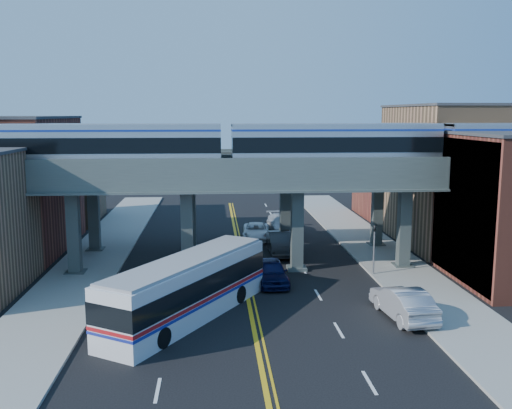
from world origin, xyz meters
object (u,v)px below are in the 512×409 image
traffic_signal (374,244)px  car_lane_c (256,231)px  transit_train (335,144)px  car_lane_a (272,272)px  car_lane_b (280,243)px  car_parked_curb (403,303)px  stop_sign (251,265)px  car_lane_d (282,224)px  transit_bus (188,289)px

traffic_signal → car_lane_c: bearing=120.5°
transit_train → car_lane_a: size_ratio=9.41×
traffic_signal → car_lane_c: 14.68m
car_lane_b → car_lane_c: car_lane_b is taller
car_lane_a → car_parked_curb: size_ratio=0.90×
stop_sign → car_lane_b: (3.06, 9.82, -0.86)m
stop_sign → car_lane_a: stop_sign is taller
transit_train → car_lane_b: 10.17m
transit_train → car_parked_curb: bearing=-80.1°
traffic_signal → car_parked_curb: bearing=-94.8°
traffic_signal → car_lane_c: (-7.40, 12.58, -1.58)m
car_parked_curb → car_lane_d: bearing=-87.0°
transit_train → transit_bus: (-10.24, -9.48, -7.52)m
car_lane_a → car_lane_d: (2.75, 16.53, 0.05)m
car_lane_b → car_lane_d: car_lane_b is taller
car_lane_a → car_lane_b: size_ratio=0.90×
transit_train → traffic_signal: 7.63m
car_lane_d → traffic_signal: bearing=-78.0°
transit_train → car_lane_d: 15.77m
stop_sign → car_parked_curb: stop_sign is taller
stop_sign → car_lane_d: size_ratio=0.43×
transit_train → car_parked_curb: size_ratio=8.43×
car_lane_d → car_parked_curb: (3.95, -23.63, 0.02)m
car_lane_a → stop_sign: bearing=-133.9°
transit_train → car_lane_d: bearing=99.1°
transit_bus → car_lane_a: (5.36, 6.16, -0.87)m
car_lane_c → car_parked_curb: 22.04m
stop_sign → transit_bus: transit_bus is taller
car_lane_a → car_lane_c: car_lane_a is taller
transit_bus → car_lane_a: size_ratio=2.53×
stop_sign → transit_train: bearing=38.1°
transit_train → transit_bus: 15.85m
stop_sign → car_lane_d: stop_sign is taller
transit_train → transit_bus: transit_train is taller
transit_train → stop_sign: 11.01m
car_lane_b → car_parked_curb: 16.08m
traffic_signal → car_lane_d: size_ratio=0.68×
car_lane_c → car_parked_curb: (6.70, -20.99, 0.18)m
transit_train → traffic_signal: transit_train is taller
transit_train → car_lane_a: 10.25m
stop_sign → car_lane_a: size_ratio=0.54×
stop_sign → car_parked_curb: 9.86m
traffic_signal → car_lane_c: size_ratio=0.79×
car_lane_a → traffic_signal: bearing=7.9°
transit_train → car_parked_curb: (1.83, -10.42, -8.32)m
car_lane_c → car_lane_d: (2.75, 2.64, 0.16)m
car_lane_b → transit_train: bearing=-55.6°
car_parked_curb → traffic_signal: bearing=-101.2°
car_lane_c → car_lane_d: car_lane_d is taller
stop_sign → car_lane_b: stop_sign is taller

